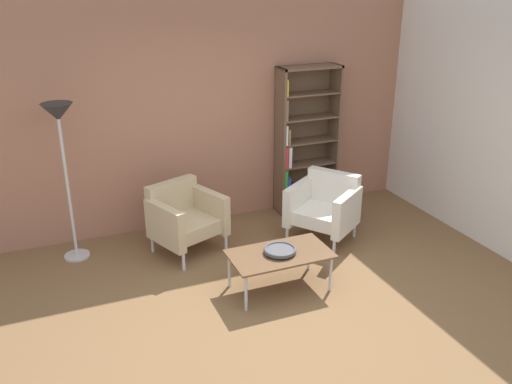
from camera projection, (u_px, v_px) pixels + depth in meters
ground_plane at (283, 322)px, 4.95m from camera, size 8.32×8.32×0.00m
brick_back_panel at (198, 108)px, 6.52m from camera, size 6.40×0.12×2.90m
plaster_right_partition at (499, 121)px, 5.94m from camera, size 0.12×5.20×2.90m
bookshelf_tall at (303, 143)px, 7.01m from camera, size 0.80×0.30×1.90m
coffee_table_low at (280, 256)px, 5.34m from camera, size 1.00×0.56×0.40m
decorative_bowl at (280, 250)px, 5.31m from camera, size 0.32×0.32×0.05m
armchair_by_bookshelf at (184, 217)px, 6.09m from camera, size 0.90×0.86×0.78m
armchair_spare_guest at (325, 206)px, 6.37m from camera, size 0.93×0.95×0.78m
floor_lamp_torchiere at (60, 131)px, 5.55m from camera, size 0.32×0.32×1.74m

